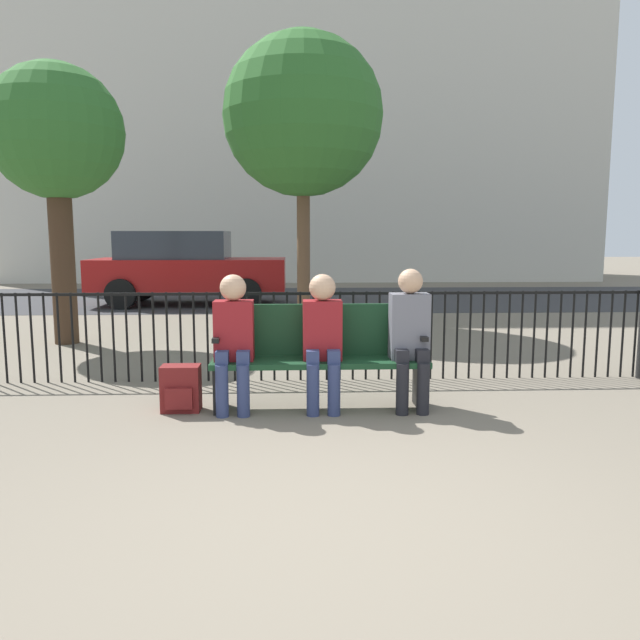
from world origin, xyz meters
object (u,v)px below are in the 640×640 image
backpack (181,389)px  tree_0 (56,137)px  seated_person_1 (323,334)px  tree_1 (303,116)px  park_bench (320,352)px  parked_car_0 (186,267)px  seated_person_2 (410,331)px  seated_person_0 (234,334)px

backpack → tree_0: (-2.26, 3.58, 2.68)m
seated_person_1 → tree_1: 6.13m
park_bench → seated_person_1: seated_person_1 is taller
backpack → parked_car_0: (-1.38, 8.53, 0.64)m
park_bench → seated_person_2: seated_person_2 is taller
seated_person_1 → tree_1: size_ratio=0.25×
seated_person_0 → backpack: (-0.47, 0.02, -0.48)m
tree_0 → seated_person_1: bearing=-45.8°
seated_person_0 → seated_person_2: seated_person_2 is taller
seated_person_2 → tree_0: bearing=139.9°
seated_person_0 → seated_person_1: 0.77m
seated_person_0 → seated_person_2: (1.55, 0.00, 0.02)m
tree_0 → backpack: bearing=-57.8°
park_bench → tree_0: (-3.48, 3.46, 2.38)m
backpack → tree_1: 6.46m
seated_person_1 → parked_car_0: 8.95m
backpack → tree_0: 5.01m
seated_person_0 → parked_car_0: bearing=102.2°
seated_person_2 → tree_1: bearing=98.8°
seated_person_0 → parked_car_0: 8.75m
seated_person_1 → parked_car_0: parked_car_0 is taller
park_bench → seated_person_1: size_ratio=1.59×
seated_person_1 → backpack: bearing=179.3°
seated_person_1 → tree_0: (-3.50, 3.59, 2.19)m
backpack → parked_car_0: 8.67m
seated_person_2 → tree_0: (-4.27, 3.59, 2.18)m
seated_person_0 → parked_car_0: size_ratio=0.29×
parked_car_0 → seated_person_1: bearing=-72.9°
park_bench → parked_car_0: parked_car_0 is taller
tree_0 → tree_1: size_ratio=0.79×
seated_person_0 → seated_person_1: size_ratio=1.00×
tree_1 → parked_car_0: (-2.55, 3.12, -2.67)m
park_bench → parked_car_0: bearing=107.2°
park_bench → tree_0: size_ratio=0.49×
tree_0 → tree_1: bearing=28.2°
seated_person_1 → tree_1: tree_1 is taller
seated_person_1 → tree_1: bearing=90.8°
seated_person_2 → parked_car_0: (-3.40, 8.55, 0.14)m
backpack → parked_car_0: bearing=99.2°
backpack → seated_person_1: bearing=-0.7°
seated_person_1 → parked_car_0: (-2.63, 8.55, 0.16)m
park_bench → tree_1: (-0.05, 5.31, 3.01)m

